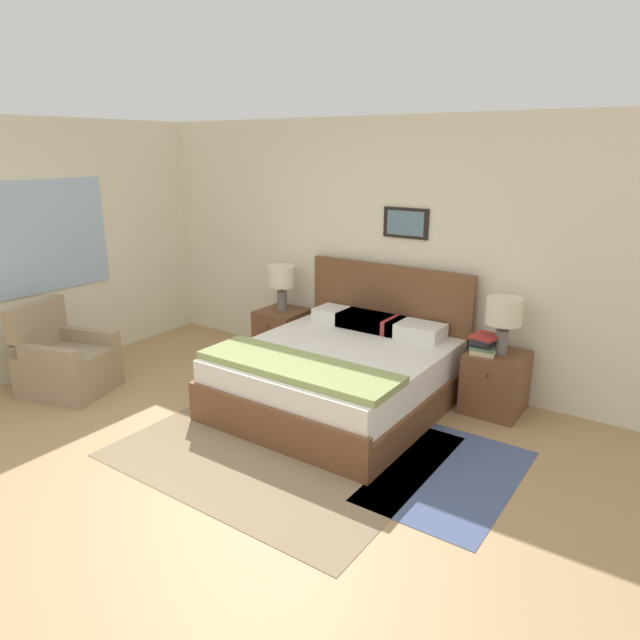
# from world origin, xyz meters

# --- Properties ---
(ground_plane) EXTENTS (16.00, 16.00, 0.00)m
(ground_plane) POSITION_xyz_m (0.00, 0.00, 0.00)
(ground_plane) COLOR tan
(wall_back) EXTENTS (7.95, 0.09, 2.60)m
(wall_back) POSITION_xyz_m (0.00, 2.72, 1.30)
(wall_back) COLOR beige
(wall_back) RESTS_ON ground_plane
(wall_left) EXTENTS (0.08, 5.09, 2.60)m
(wall_left) POSITION_xyz_m (-2.80, 1.33, 1.30)
(wall_left) COLOR beige
(wall_left) RESTS_ON ground_plane
(area_rug_main) EXTENTS (2.32, 1.94, 0.01)m
(area_rug_main) POSITION_xyz_m (0.32, 0.77, 0.00)
(area_rug_main) COLOR #897556
(area_rug_main) RESTS_ON ground_plane
(area_rug_bedside) EXTENTS (0.91, 1.40, 0.01)m
(area_rug_bedside) POSITION_xyz_m (1.59, 1.15, 0.00)
(area_rug_bedside) COLOR #47567F
(area_rug_bedside) RESTS_ON ground_plane
(bed) EXTENTS (1.80, 1.95, 1.17)m
(bed) POSITION_xyz_m (0.27, 1.70, 0.32)
(bed) COLOR brown
(bed) RESTS_ON ground_plane
(armchair) EXTENTS (0.91, 0.87, 0.88)m
(armchair) POSITION_xyz_m (-2.10, 0.43, 0.29)
(armchair) COLOR #998466
(armchair) RESTS_ON ground_plane
(nightstand_near_window) EXTENTS (0.50, 0.52, 0.55)m
(nightstand_near_window) POSITION_xyz_m (-0.95, 2.39, 0.28)
(nightstand_near_window) COLOR brown
(nightstand_near_window) RESTS_ON ground_plane
(nightstand_by_door) EXTENTS (0.50, 0.52, 0.55)m
(nightstand_by_door) POSITION_xyz_m (1.49, 2.39, 0.28)
(nightstand_by_door) COLOR brown
(nightstand_by_door) RESTS_ON ground_plane
(table_lamp_near_window) EXTENTS (0.31, 0.31, 0.51)m
(table_lamp_near_window) POSITION_xyz_m (-0.96, 2.41, 0.91)
(table_lamp_near_window) COLOR slate
(table_lamp_near_window) RESTS_ON nightstand_near_window
(table_lamp_by_door) EXTENTS (0.31, 0.31, 0.51)m
(table_lamp_by_door) POSITION_xyz_m (1.50, 2.41, 0.91)
(table_lamp_by_door) COLOR slate
(table_lamp_by_door) RESTS_ON nightstand_by_door
(book_thick_bottom) EXTENTS (0.25, 0.29, 0.04)m
(book_thick_bottom) POSITION_xyz_m (1.38, 2.34, 0.57)
(book_thick_bottom) COLOR beige
(book_thick_bottom) RESTS_ON nightstand_by_door
(book_hardcover_middle) EXTENTS (0.21, 0.24, 0.03)m
(book_hardcover_middle) POSITION_xyz_m (1.38, 2.34, 0.61)
(book_hardcover_middle) COLOR #4C7551
(book_hardcover_middle) RESTS_ON book_thick_bottom
(book_novel_upper) EXTENTS (0.19, 0.23, 0.02)m
(book_novel_upper) POSITION_xyz_m (1.38, 2.34, 0.64)
(book_novel_upper) COLOR #232328
(book_novel_upper) RESTS_ON book_hardcover_middle
(book_slim_near_top) EXTENTS (0.20, 0.28, 0.04)m
(book_slim_near_top) POSITION_xyz_m (1.38, 2.34, 0.67)
(book_slim_near_top) COLOR #232328
(book_slim_near_top) RESTS_ON book_novel_upper
(book_paperback_top) EXTENTS (0.24, 0.26, 0.03)m
(book_paperback_top) POSITION_xyz_m (1.38, 2.34, 0.70)
(book_paperback_top) COLOR #B7332D
(book_paperback_top) RESTS_ON book_slim_near_top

